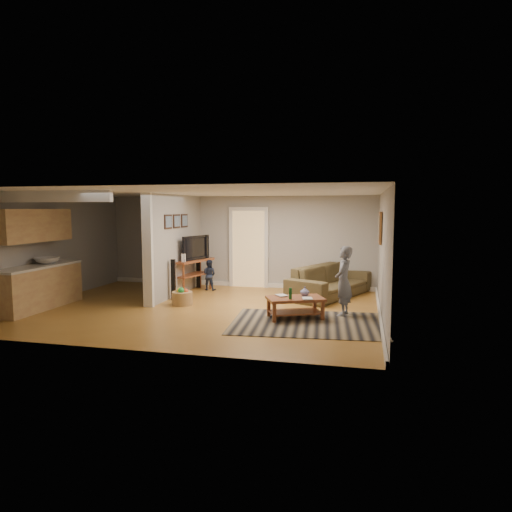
# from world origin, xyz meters

# --- Properties ---
(ground) EXTENTS (7.50, 7.50, 0.00)m
(ground) POSITION_xyz_m (0.00, 0.00, 0.00)
(ground) COLOR #986526
(ground) RESTS_ON ground
(room_shell) EXTENTS (7.54, 6.02, 2.52)m
(room_shell) POSITION_xyz_m (-1.07, 0.43, 1.46)
(room_shell) COLOR #A4A19D
(room_shell) RESTS_ON ground
(area_rug) EXTENTS (3.00, 2.31, 0.01)m
(area_rug) POSITION_xyz_m (2.38, -0.75, 0.01)
(area_rug) COLOR black
(area_rug) RESTS_ON ground
(sofa) EXTENTS (2.03, 2.81, 0.77)m
(sofa) POSITION_xyz_m (2.60, 2.06, 0.00)
(sofa) COLOR #464223
(sofa) RESTS_ON ground
(coffee_table) EXTENTS (1.25, 1.02, 0.64)m
(coffee_table) POSITION_xyz_m (2.11, -0.41, 0.33)
(coffee_table) COLOR maroon
(coffee_table) RESTS_ON ground
(tv_console) EXTENTS (0.84, 1.43, 1.16)m
(tv_console) POSITION_xyz_m (-0.94, 1.87, 0.77)
(tv_console) COLOR maroon
(tv_console) RESTS_ON ground
(speaker_left) EXTENTS (0.11, 0.11, 0.97)m
(speaker_left) POSITION_xyz_m (-1.00, 0.78, 0.48)
(speaker_left) COLOR black
(speaker_left) RESTS_ON ground
(speaker_right) EXTENTS (0.12, 0.12, 1.10)m
(speaker_right) POSITION_xyz_m (-1.00, 2.49, 0.55)
(speaker_right) COLOR black
(speaker_right) RESTS_ON ground
(toy_basket) EXTENTS (0.46, 0.46, 0.41)m
(toy_basket) POSITION_xyz_m (-0.56, 0.26, 0.17)
(toy_basket) COLOR olive
(toy_basket) RESTS_ON ground
(child) EXTENTS (0.41, 0.56, 1.41)m
(child) POSITION_xyz_m (3.00, 0.05, 0.00)
(child) COLOR slate
(child) RESTS_ON ground
(toddler) EXTENTS (0.40, 0.32, 0.81)m
(toddler) POSITION_xyz_m (-0.60, 2.18, 0.00)
(toddler) COLOR #1E273F
(toddler) RESTS_ON ground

